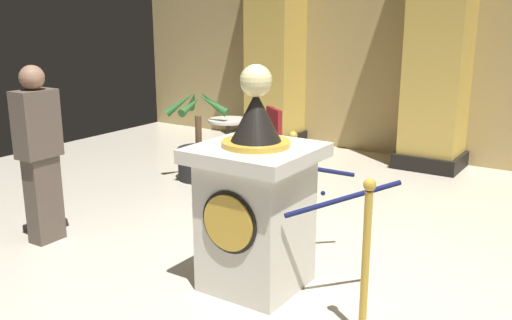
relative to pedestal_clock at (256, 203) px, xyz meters
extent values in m
plane|color=beige|center=(0.07, 0.09, -0.66)|extent=(10.59, 10.59, 0.00)
cube|color=tan|center=(0.07, 4.59, 1.26)|extent=(10.59, 0.16, 3.85)
cube|color=silver|center=(0.00, 0.00, -0.16)|extent=(0.66, 0.66, 0.99)
cube|color=silver|center=(0.00, 0.00, 0.38)|extent=(0.83, 0.83, 0.10)
cylinder|color=gold|center=(0.00, -0.34, -0.05)|extent=(0.41, 0.03, 0.41)
cylinder|color=black|center=(0.00, -0.33, -0.05)|extent=(0.45, 0.01, 0.45)
cylinder|color=gold|center=(0.00, 0.00, 0.45)|extent=(0.50, 0.50, 0.04)
cone|color=black|center=(0.00, 0.00, 0.65)|extent=(0.36, 0.36, 0.35)
cylinder|color=gold|center=(0.00, 0.00, 0.81)|extent=(0.03, 0.03, 0.06)
sphere|color=beige|center=(0.00, 0.00, 0.90)|extent=(0.23, 0.23, 0.23)
cylinder|color=gold|center=(0.95, -0.20, -0.17)|extent=(0.05, 0.05, 0.98)
sphere|color=gold|center=(0.95, -0.20, 0.36)|extent=(0.08, 0.08, 0.08)
cylinder|color=gold|center=(-0.23, 0.95, -0.64)|extent=(0.24, 0.24, 0.03)
cylinder|color=gold|center=(-0.23, 0.95, -0.19)|extent=(0.05, 0.05, 0.93)
sphere|color=gold|center=(-0.23, 0.95, 0.31)|extent=(0.08, 0.08, 0.08)
cylinder|color=#141947|center=(0.66, 0.09, 0.13)|extent=(0.61, 0.62, 0.22)
cylinder|color=#141947|center=(0.06, 0.66, 0.13)|extent=(0.61, 0.62, 0.22)
sphere|color=#141947|center=(0.36, 0.37, 0.04)|extent=(0.04, 0.04, 0.04)
cube|color=black|center=(-2.40, 4.19, -0.56)|extent=(0.81, 0.81, 0.20)
cube|color=gold|center=(-2.40, 4.19, 1.19)|extent=(0.71, 0.71, 3.69)
cube|color=black|center=(0.07, 4.19, -0.56)|extent=(0.84, 0.84, 0.20)
cube|color=gold|center=(0.07, 4.19, 1.19)|extent=(0.73, 0.73, 3.69)
cylinder|color=black|center=(-2.16, 1.99, -0.46)|extent=(0.53, 0.53, 0.40)
cylinder|color=brown|center=(-2.16, 1.99, -0.06)|extent=(0.08, 0.08, 0.39)
cone|color=#2D662D|center=(-1.95, 2.02, 0.30)|extent=(0.42, 0.16, 0.28)
cone|color=#2D662D|center=(-2.12, 2.20, 0.30)|extent=(0.15, 0.39, 0.34)
cone|color=#2D662D|center=(-2.33, 2.11, 0.30)|extent=(0.37, 0.31, 0.34)
cone|color=#2D662D|center=(-2.32, 1.86, 0.30)|extent=(0.35, 0.32, 0.35)
cone|color=#2D662D|center=(-2.10, 1.79, 0.30)|extent=(0.17, 0.43, 0.25)
cube|color=brown|center=(-2.07, -0.31, -0.27)|extent=(0.18, 0.28, 0.79)
cube|color=brown|center=(-2.07, -0.31, 0.42)|extent=(0.23, 0.36, 0.59)
sphere|color=#997056|center=(-2.07, -0.31, 0.82)|extent=(0.21, 0.21, 0.21)
cylinder|color=#332D28|center=(-1.83, 2.17, -0.64)|extent=(0.35, 0.35, 0.03)
cylinder|color=#332D28|center=(-1.83, 2.17, -0.29)|extent=(0.06, 0.06, 0.75)
cylinder|color=silver|center=(-1.83, 2.17, 0.09)|extent=(0.50, 0.50, 0.03)
cylinder|color=black|center=(-1.50, 1.99, -0.43)|extent=(0.03, 0.03, 0.45)
cylinder|color=black|center=(-1.25, 1.79, -0.43)|extent=(0.03, 0.03, 0.45)
cylinder|color=black|center=(-1.30, 2.24, -0.43)|extent=(0.03, 0.03, 0.45)
cylinder|color=black|center=(-1.05, 2.04, -0.43)|extent=(0.03, 0.03, 0.45)
cube|color=maroon|center=(-1.28, 2.02, -0.18)|extent=(0.56, 0.56, 0.06)
cube|color=maroon|center=(-1.17, 2.15, 0.08)|extent=(0.34, 0.29, 0.45)
camera|label=1|loc=(2.17, -3.29, 1.36)|focal=39.70mm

